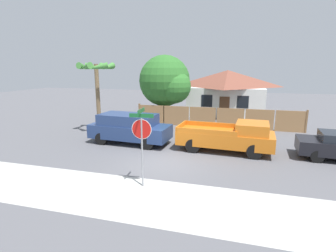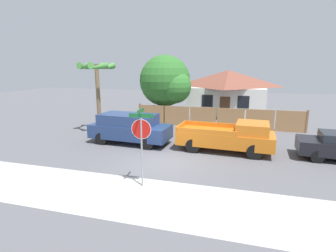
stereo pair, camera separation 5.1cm
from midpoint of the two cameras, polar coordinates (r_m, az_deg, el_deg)
ground_plane at (r=12.94m, az=-1.25°, el=-8.00°), size 80.00×80.00×0.00m
sidewalk_strip at (r=9.84m, az=-7.50°, el=-15.04°), size 36.00×3.20×0.01m
wooden_fence at (r=20.51m, az=10.37°, el=1.79°), size 12.75×0.12×1.65m
house at (r=27.61m, az=12.66°, el=7.47°), size 7.65×7.42×4.31m
oak_tree at (r=22.54m, az=-0.39°, el=9.54°), size 4.56×4.34×5.62m
palm_tree at (r=18.99m, az=-15.38°, el=11.06°), size 2.44×2.64×4.90m
red_suv at (r=16.13m, az=-8.44°, el=-0.34°), size 4.98×2.25×1.81m
orange_pickup at (r=14.82m, az=13.06°, el=-2.21°), size 5.28×2.36×1.70m
stop_sign at (r=9.92m, az=-5.89°, el=-1.91°), size 0.94×0.84×3.07m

